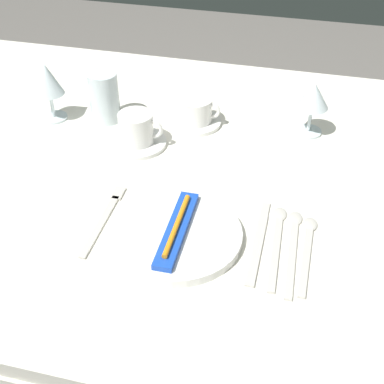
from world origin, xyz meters
TOP-DOWN VIEW (x-y plane):
  - ground_plane at (0.00, 0.00)m, footprint 6.00×6.00m
  - dining_table at (0.00, 0.00)m, footprint 1.80×1.11m
  - dinner_plate at (0.01, -0.23)m, footprint 0.25×0.25m
  - toothbrush_package at (0.01, -0.23)m, footprint 0.04×0.21m
  - fork_outer at (-0.15, -0.20)m, footprint 0.02×0.21m
  - dinner_knife at (0.16, -0.20)m, footprint 0.02×0.23m
  - spoon_soup at (0.19, -0.18)m, footprint 0.03×0.23m
  - spoon_dessert at (0.22, -0.18)m, footprint 0.03×0.23m
  - spoon_tea at (0.25, -0.19)m, footprint 0.03×0.21m
  - saucer_left at (-0.17, 0.06)m, footprint 0.14×0.14m
  - coffee_cup_left at (-0.17, 0.06)m, footprint 0.11×0.08m
  - saucer_right at (-0.06, 0.19)m, footprint 0.13×0.13m
  - coffee_cup_right at (-0.06, 0.19)m, footprint 0.11×0.09m
  - wine_glass_centre at (-0.41, 0.13)m, footprint 0.07×0.07m
  - wine_glass_left at (0.22, 0.21)m, footprint 0.08×0.08m
  - drink_tumbler at (-0.28, 0.16)m, footprint 0.07×0.07m

SIDE VIEW (x-z plane):
  - ground_plane at x=0.00m, z-range 0.00..0.00m
  - dining_table at x=0.00m, z-range 0.29..1.03m
  - fork_outer at x=-0.15m, z-range 0.74..0.74m
  - dinner_knife at x=0.16m, z-range 0.74..0.74m
  - spoon_soup at x=0.19m, z-range 0.74..0.75m
  - spoon_dessert at x=0.22m, z-range 0.74..0.75m
  - spoon_tea at x=0.25m, z-range 0.74..0.75m
  - saucer_left at x=-0.17m, z-range 0.74..0.75m
  - saucer_right at x=-0.06m, z-range 0.74..0.75m
  - dinner_plate at x=0.01m, z-range 0.74..0.76m
  - toothbrush_package at x=0.01m, z-range 0.75..0.78m
  - coffee_cup_right at x=-0.06m, z-range 0.75..0.81m
  - coffee_cup_left at x=-0.17m, z-range 0.75..0.82m
  - drink_tumbler at x=-0.28m, z-range 0.73..0.86m
  - wine_glass_left at x=0.22m, z-range 0.77..0.90m
  - wine_glass_centre at x=-0.41m, z-range 0.77..0.92m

